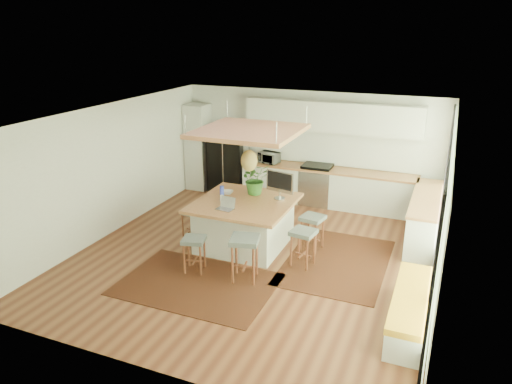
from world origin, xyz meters
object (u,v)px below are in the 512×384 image
at_px(monitor, 280,186).
at_px(stool_near_right, 245,261).
at_px(island, 245,223).
at_px(laptop, 225,203).
at_px(fridge, 226,157).
at_px(stool_near_left, 194,253).
at_px(stool_right_front, 303,248).
at_px(microwave, 269,156).
at_px(stool_left_side, 193,223).
at_px(stool_right_back, 312,232).
at_px(island_plant, 256,182).

bearing_deg(monitor, stool_near_right, -77.37).
relative_size(island, laptop, 5.54).
bearing_deg(fridge, island, -72.05).
height_order(fridge, stool_near_left, fridge).
height_order(stool_right_front, microwave, microwave).
relative_size(fridge, stool_left_side, 2.74).
height_order(stool_right_back, island_plant, island_plant).
bearing_deg(microwave, fridge, -170.34).
bearing_deg(microwave, stool_near_left, -75.90).
height_order(stool_left_side, microwave, microwave).
bearing_deg(laptop, stool_near_right, -38.24).
xyz_separation_m(fridge, stool_left_side, (0.68, -2.97, -0.57)).
distance_m(stool_near_right, microwave, 4.26).
distance_m(fridge, microwave, 1.24).
xyz_separation_m(microwave, island_plant, (0.58, -2.28, 0.09)).
distance_m(stool_right_back, monitor, 1.10).
height_order(laptop, island_plant, island_plant).
xyz_separation_m(stool_near_right, monitor, (0.02, 1.67, 0.83)).
distance_m(microwave, island_plant, 2.36).
distance_m(stool_near_right, island_plant, 2.02).
bearing_deg(island_plant, stool_left_side, -150.54).
height_order(stool_near_left, monitor, monitor).
bearing_deg(island_plant, stool_near_right, -73.35).
height_order(stool_right_back, microwave, microwave).
relative_size(stool_right_back, microwave, 1.44).
bearing_deg(stool_right_front, stool_near_right, -131.33).
xyz_separation_m(stool_right_front, microwave, (-1.88, 3.17, 0.74)).
xyz_separation_m(island, stool_near_right, (0.56, -1.26, -0.11)).
bearing_deg(fridge, monitor, -59.91).
bearing_deg(fridge, stool_left_side, -91.32).
distance_m(stool_right_back, laptop, 1.83).
distance_m(fridge, monitor, 3.39).
distance_m(stool_left_side, island_plant, 1.54).
xyz_separation_m(island, microwave, (-0.55, 2.79, 0.63)).
bearing_deg(stool_near_right, island_plant, 106.65).
bearing_deg(stool_near_left, stool_right_front, 28.64).
bearing_deg(stool_right_back, stool_near_left, -135.50).
xyz_separation_m(laptop, monitor, (0.75, 0.94, 0.14)).
height_order(stool_right_front, laptop, laptop).
distance_m(island, monitor, 1.02).
distance_m(island, stool_right_back, 1.34).
bearing_deg(stool_left_side, fridge, 102.83).
relative_size(stool_right_front, stool_right_back, 1.00).
bearing_deg(laptop, stool_right_front, 12.70).
bearing_deg(stool_near_right, microwave, 105.30).
xyz_separation_m(monitor, microwave, (-1.13, 2.37, -0.10)).
xyz_separation_m(island, stool_near_left, (-0.39, -1.33, -0.11)).
bearing_deg(laptop, stool_left_side, 164.53).
relative_size(stool_left_side, laptop, 1.91).
xyz_separation_m(monitor, island_plant, (-0.55, 0.09, -0.01)).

